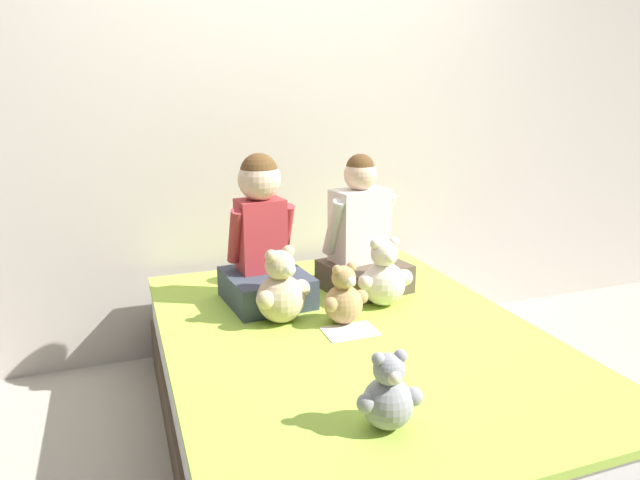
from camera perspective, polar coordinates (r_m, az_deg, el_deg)
The scene contains 10 objects.
ground_plane at distance 2.53m, azimuth 3.14°, elevation -19.22°, with size 14.00×14.00×0.00m, color #B2A899.
wall_behind_bed at distance 3.11m, azimuth -4.48°, elevation 11.91°, with size 8.00×0.06×2.50m.
bed at distance 2.40m, azimuth 3.23°, elevation -14.50°, with size 1.45×1.93×0.49m.
child_on_left at distance 2.54m, azimuth -5.73°, elevation -0.24°, with size 0.38×0.41×0.66m.
child_on_right at distance 2.70m, azimuth 4.17°, elevation 0.20°, with size 0.41×0.39×0.64m.
teddy_bear_held_by_left_child at distance 2.34m, azimuth -3.93°, elevation -5.11°, with size 0.25×0.20×0.32m.
teddy_bear_held_by_right_child at distance 2.53m, azimuth 6.40°, elevation -3.68°, with size 0.26×0.19×0.31m.
teddy_bear_between_children at distance 2.34m, azimuth 2.44°, elevation -5.82°, with size 0.21×0.16×0.25m.
teddy_bear_at_foot_of_bed at distance 1.68m, azimuth 6.85°, elevation -15.20°, with size 0.20×0.15×0.24m.
sign_card at distance 2.29m, azimuth 3.04°, elevation -9.11°, with size 0.21×0.15×0.00m.
Camera 1 is at (-0.83, -1.91, 1.44)m, focal length 32.00 mm.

